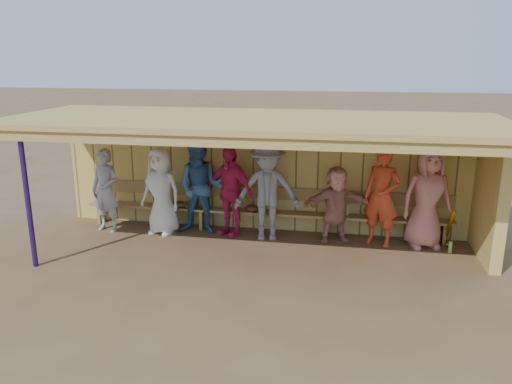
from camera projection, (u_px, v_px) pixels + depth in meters
ground at (253, 250)px, 9.43m from camera, size 90.00×90.00×0.00m
player_a at (106, 190)px, 10.29m from camera, size 0.70×0.53×1.74m
player_b at (161, 191)px, 10.13m from camera, size 0.99×0.77×1.79m
player_c at (200, 187)px, 10.16m from camera, size 0.96×0.76×1.93m
player_d at (230, 191)px, 10.06m from camera, size 1.16×0.85×1.83m
player_e at (267, 191)px, 9.77m from camera, size 1.38×0.92×1.99m
player_f at (336, 204)px, 9.73m from camera, size 1.47×0.92×1.51m
player_g at (382, 197)px, 9.51m from camera, size 0.82×0.69×1.92m
player_h at (427, 197)px, 9.38m from camera, size 1.09×0.86×1.97m
dugout_structure at (279, 156)px, 9.56m from camera, size 8.80×3.20×2.50m
bench at (263, 207)px, 10.35m from camera, size 7.60×0.34×0.93m
dugout_equipment at (247, 209)px, 10.29m from camera, size 5.66×0.62×0.80m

